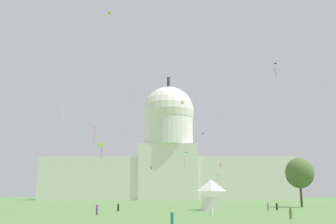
{
  "coord_description": "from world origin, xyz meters",
  "views": [
    {
      "loc": [
        3.53,
        -29.96,
        3.28
      ],
      "look_at": [
        1.7,
        85.72,
        27.78
      ],
      "focal_mm": 41.45,
      "sensor_mm": 36.0,
      "label": 1
    }
  ],
  "objects_px": {
    "event_tent": "(211,194)",
    "kite_lime_low": "(101,147)",
    "kite_black_high": "(274,66)",
    "person_olive_back_left": "(291,214)",
    "person_white_front_right": "(211,211)",
    "kite_gold_high": "(107,14)",
    "kite_red_mid": "(94,130)",
    "person_teal_near_tree_east": "(172,218)",
    "person_purple_back_right": "(97,210)",
    "kite_green_low": "(184,154)",
    "kite_turquoise_mid": "(203,133)",
    "capitol_building": "(168,159)",
    "kite_white_mid": "(65,108)",
    "tree_east_near": "(300,173)",
    "kite_pink_low": "(221,165)",
    "kite_magenta_low": "(151,168)",
    "kite_blue_low": "(218,175)",
    "person_grey_mid_center": "(268,206)",
    "person_black_front_left": "(118,208)",
    "person_black_front_center": "(277,206)"
  },
  "relations": [
    {
      "from": "event_tent",
      "to": "kite_lime_low",
      "type": "xyz_separation_m",
      "value": [
        -20.06,
        -17.12,
        7.92
      ]
    },
    {
      "from": "kite_lime_low",
      "to": "kite_black_high",
      "type": "bearing_deg",
      "value": 46.22
    },
    {
      "from": "person_olive_back_left",
      "to": "person_white_front_right",
      "type": "height_order",
      "value": "person_white_front_right"
    },
    {
      "from": "kite_lime_low",
      "to": "kite_gold_high",
      "type": "height_order",
      "value": "kite_gold_high"
    },
    {
      "from": "kite_red_mid",
      "to": "person_teal_near_tree_east",
      "type": "bearing_deg",
      "value": 63.39
    },
    {
      "from": "person_purple_back_right",
      "to": "kite_green_low",
      "type": "distance_m",
      "value": 26.53
    },
    {
      "from": "kite_lime_low",
      "to": "kite_turquoise_mid",
      "type": "relative_size",
      "value": 3.14
    },
    {
      "from": "capitol_building",
      "to": "person_purple_back_right",
      "type": "bearing_deg",
      "value": -93.24
    },
    {
      "from": "person_purple_back_right",
      "to": "kite_white_mid",
      "type": "xyz_separation_m",
      "value": [
        -22.74,
        57.12,
        29.4
      ]
    },
    {
      "from": "tree_east_near",
      "to": "kite_green_low",
      "type": "relative_size",
      "value": 4.62
    },
    {
      "from": "tree_east_near",
      "to": "kite_red_mid",
      "type": "distance_m",
      "value": 58.54
    },
    {
      "from": "person_purple_back_right",
      "to": "kite_lime_low",
      "type": "bearing_deg",
      "value": 108.03
    },
    {
      "from": "kite_red_mid",
      "to": "person_white_front_right",
      "type": "bearing_deg",
      "value": 76.09
    },
    {
      "from": "capitol_building",
      "to": "kite_pink_low",
      "type": "distance_m",
      "value": 97.12
    },
    {
      "from": "kite_black_high",
      "to": "kite_pink_low",
      "type": "bearing_deg",
      "value": -140.88
    },
    {
      "from": "person_teal_near_tree_east",
      "to": "kite_magenta_low",
      "type": "xyz_separation_m",
      "value": [
        -8.34,
        101.91,
        12.14
      ]
    },
    {
      "from": "kite_magenta_low",
      "to": "kite_blue_low",
      "type": "xyz_separation_m",
      "value": [
        30.18,
        49.53,
        -0.52
      ]
    },
    {
      "from": "event_tent",
      "to": "kite_blue_low",
      "type": "distance_m",
      "value": 114.11
    },
    {
      "from": "person_grey_mid_center",
      "to": "person_purple_back_right",
      "type": "relative_size",
      "value": 0.95
    },
    {
      "from": "capitol_building",
      "to": "kite_blue_low",
      "type": "distance_m",
      "value": 39.98
    },
    {
      "from": "person_white_front_right",
      "to": "kite_lime_low",
      "type": "distance_m",
      "value": 21.13
    },
    {
      "from": "person_purple_back_right",
      "to": "kite_pink_low",
      "type": "bearing_deg",
      "value": 84.69
    },
    {
      "from": "capitol_building",
      "to": "kite_green_low",
      "type": "xyz_separation_m",
      "value": [
        5.37,
        -141.4,
        -11.5
      ]
    },
    {
      "from": "kite_green_low",
      "to": "capitol_building",
      "type": "bearing_deg",
      "value": 143.81
    },
    {
      "from": "tree_east_near",
      "to": "person_white_front_right",
      "type": "xyz_separation_m",
      "value": [
        -26.04,
        -36.17,
        -7.83
      ]
    },
    {
      "from": "event_tent",
      "to": "kite_red_mid",
      "type": "xyz_separation_m",
      "value": [
        -31.36,
        30.29,
        18.62
      ]
    },
    {
      "from": "kite_pink_low",
      "to": "kite_lime_low",
      "type": "distance_m",
      "value": 70.4
    },
    {
      "from": "capitol_building",
      "to": "kite_blue_low",
      "type": "bearing_deg",
      "value": -49.77
    },
    {
      "from": "tree_east_near",
      "to": "person_teal_near_tree_east",
      "type": "distance_m",
      "value": 65.65
    },
    {
      "from": "person_black_front_left",
      "to": "kite_red_mid",
      "type": "height_order",
      "value": "kite_red_mid"
    },
    {
      "from": "kite_green_low",
      "to": "kite_blue_low",
      "type": "height_order",
      "value": "kite_blue_low"
    },
    {
      "from": "person_black_front_left",
      "to": "kite_blue_low",
      "type": "distance_m",
      "value": 122.49
    },
    {
      "from": "person_grey_mid_center",
      "to": "kite_gold_high",
      "type": "distance_m",
      "value": 52.02
    },
    {
      "from": "kite_lime_low",
      "to": "kite_white_mid",
      "type": "xyz_separation_m",
      "value": [
        -22.73,
        55.69,
        19.1
      ]
    },
    {
      "from": "kite_magenta_low",
      "to": "kite_turquoise_mid",
      "type": "bearing_deg",
      "value": 160.39
    },
    {
      "from": "capitol_building",
      "to": "person_white_front_right",
      "type": "height_order",
      "value": "capitol_building"
    },
    {
      "from": "person_black_front_left",
      "to": "person_olive_back_left",
      "type": "bearing_deg",
      "value": 138.39
    },
    {
      "from": "person_grey_mid_center",
      "to": "kite_gold_high",
      "type": "height_order",
      "value": "kite_gold_high"
    },
    {
      "from": "kite_gold_high",
      "to": "kite_magenta_low",
      "type": "bearing_deg",
      "value": 156.13
    },
    {
      "from": "tree_east_near",
      "to": "kite_pink_low",
      "type": "bearing_deg",
      "value": 119.39
    },
    {
      "from": "kite_blue_low",
      "to": "kite_turquoise_mid",
      "type": "bearing_deg",
      "value": -161.4
    },
    {
      "from": "kite_turquoise_mid",
      "to": "kite_black_high",
      "type": "bearing_deg",
      "value": 107.05
    },
    {
      "from": "kite_white_mid",
      "to": "person_grey_mid_center",
      "type": "bearing_deg",
      "value": -109.26
    },
    {
      "from": "kite_turquoise_mid",
      "to": "kite_white_mid",
      "type": "distance_m",
      "value": 76.73
    },
    {
      "from": "tree_east_near",
      "to": "person_black_front_left",
      "type": "height_order",
      "value": "tree_east_near"
    },
    {
      "from": "person_black_front_center",
      "to": "kite_magenta_low",
      "type": "bearing_deg",
      "value": -13.69
    },
    {
      "from": "person_teal_near_tree_east",
      "to": "person_purple_back_right",
      "type": "distance_m",
      "value": 23.41
    },
    {
      "from": "event_tent",
      "to": "kite_white_mid",
      "type": "height_order",
      "value": "kite_white_mid"
    },
    {
      "from": "kite_black_high",
      "to": "person_purple_back_right",
      "type": "bearing_deg",
      "value": -29.64
    },
    {
      "from": "tree_east_near",
      "to": "kite_lime_low",
      "type": "xyz_separation_m",
      "value": [
        -44.4,
        -35.22,
        2.59
      ]
    }
  ]
}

